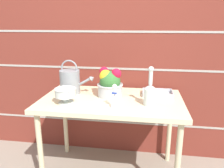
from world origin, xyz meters
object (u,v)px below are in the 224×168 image
Objects in this scene: crystal_pedestal_bowl at (65,93)px; wire_tray at (157,94)px; watering_can at (70,81)px; flower_planter at (110,83)px; figurine_vase at (115,98)px; glass_decanter at (150,93)px.

crystal_pedestal_bowl reaches higher than wire_tray.
watering_can reaches higher than crystal_pedestal_bowl.
figurine_vase is at bearing -72.94° from flower_planter.
crystal_pedestal_bowl is 0.39m from flower_planter.
crystal_pedestal_bowl is 0.66m from glass_decanter.
flower_planter is (0.37, -0.04, 0.01)m from watering_can.
crystal_pedestal_bowl is 0.68× the size of flower_planter.
watering_can is 1.05× the size of glass_decanter.
wire_tray is at bearing 45.51° from figurine_vase.
crystal_pedestal_bowl is at bearing -79.67° from watering_can.
crystal_pedestal_bowl is at bearing -145.94° from flower_planter.
watering_can is 1.86× the size of crystal_pedestal_bowl.
flower_planter is 0.37m from glass_decanter.
wire_tray is at bearing 13.19° from flower_planter.
watering_can is 1.78× the size of figurine_vase.
watering_can is at bearing 100.33° from crystal_pedestal_bowl.
wire_tray is (0.73, 0.31, -0.07)m from crystal_pedestal_bowl.
watering_can is 0.74m from glass_decanter.
glass_decanter reaches higher than flower_planter.
wire_tray is (0.34, 0.34, -0.06)m from figurine_vase.
figurine_vase is 0.69× the size of wire_tray.
figurine_vase is at bearing -4.31° from crystal_pedestal_bowl.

